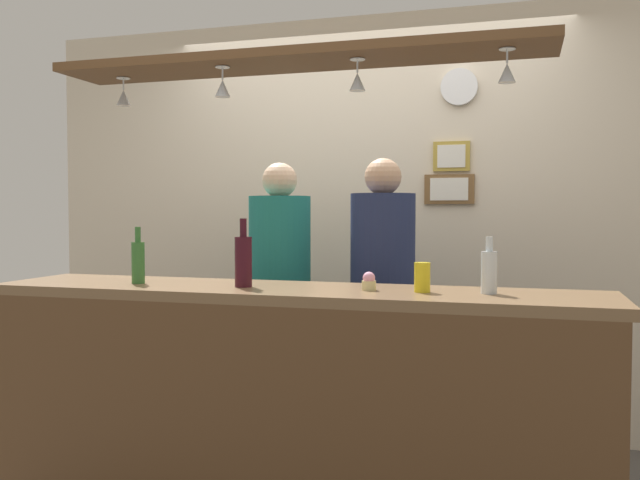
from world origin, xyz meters
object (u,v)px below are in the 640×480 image
Objects in this scene: bottle_wine_dark_red at (243,260)px; wall_clock at (459,87)px; bottle_soda_clear at (489,271)px; picture_frame_upper_small at (451,156)px; person_right_navy_shirt at (383,283)px; cupcake at (369,282)px; bottle_beer_green_import at (138,261)px; drink_can at (422,277)px; picture_frame_lower_pair at (449,189)px; person_left_teal_shirt at (280,281)px.

wall_clock is at bearing 60.99° from bottle_wine_dark_red.
picture_frame_upper_small is (-0.29, 1.38, 0.57)m from bottle_soda_clear.
person_right_navy_shirt is at bearing 58.52° from bottle_wine_dark_red.
bottle_beer_green_import is at bearing -177.71° from cupcake.
drink_can is 1.56× the size of cupcake.
picture_frame_lower_pair reaches higher than drink_can.
cupcake is at bearing 179.60° from drink_can.
cupcake is 0.26× the size of picture_frame_lower_pair.
picture_frame_upper_small reaches higher than bottle_beer_green_import.
picture_frame_lower_pair is at bearing 91.49° from drink_can.
bottle_wine_dark_red is (0.11, -0.76, 0.17)m from person_left_teal_shirt.
drink_can is at bearing -89.00° from picture_frame_upper_small.
bottle_beer_green_import is 0.87× the size of picture_frame_lower_pair.
person_left_teal_shirt is 0.99× the size of person_right_navy_shirt.
picture_frame_upper_small is (0.01, 0.00, 0.20)m from picture_frame_lower_pair.
bottle_beer_green_import is at bearing -132.35° from wall_clock.
bottle_soda_clear is (0.57, -0.70, 0.14)m from person_right_navy_shirt.
drink_can is (-0.26, -0.03, -0.03)m from bottle_soda_clear.
person_left_teal_shirt is 0.99m from cupcake.
bottle_soda_clear is 1.89× the size of drink_can.
picture_frame_upper_small is at bearing 67.14° from person_right_navy_shirt.
person_right_navy_shirt reaches higher than bottle_soda_clear.
person_left_teal_shirt is 1.20m from picture_frame_lower_pair.
bottle_wine_dark_red is 1.90m from wall_clock.
cupcake is at bearing -83.18° from person_right_navy_shirt.
cupcake is (0.55, 0.04, -0.08)m from bottle_wine_dark_red.
bottle_soda_clear is at bearing -79.84° from wall_clock.
drink_can reaches higher than cupcake.
drink_can is (1.29, 0.04, -0.04)m from bottle_beer_green_import.
person_right_navy_shirt is 1.26m from bottle_beer_green_import.
wall_clock is at bearing 63.94° from person_right_navy_shirt.
picture_frame_upper_small is (0.86, 0.68, 0.72)m from person_left_teal_shirt.
wall_clock is at bearing -8.31° from picture_frame_upper_small.
drink_can is 1.53m from picture_frame_upper_small.
picture_frame_upper_small reaches higher than person_right_navy_shirt.
person_left_teal_shirt is at bearing 148.59° from bottle_soda_clear.
wall_clock is (0.02, 1.40, 1.02)m from drink_can.
wall_clock is (0.90, 0.67, 1.13)m from person_left_teal_shirt.
picture_frame_upper_small reaches higher than bottle_wine_dark_red.
picture_frame_upper_small is at bearing 101.82° from bottle_soda_clear.
bottle_wine_dark_red is at bearing -176.32° from cupcake.
cupcake is 0.35× the size of wall_clock.
bottle_soda_clear is at bearing 2.83° from cupcake.
person_right_navy_shirt is at bearing 113.09° from drink_can.
person_right_navy_shirt is 0.91m from bottle_wine_dark_red.
person_right_navy_shirt reaches higher than drink_can.
bottle_beer_green_import is 1.07m from cupcake.
person_left_teal_shirt is at bearing -143.38° from wall_clock.
wall_clock is (0.05, -0.01, 0.61)m from picture_frame_lower_pair.
bottle_soda_clear is (1.56, 0.07, -0.01)m from bottle_beer_green_import.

